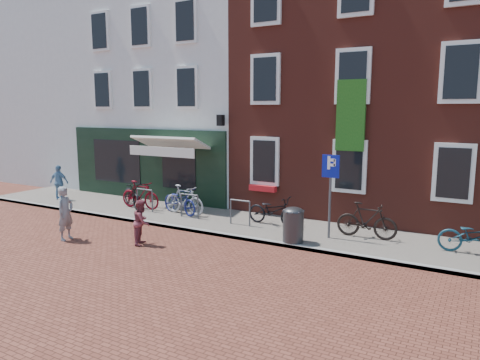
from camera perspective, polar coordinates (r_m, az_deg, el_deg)
The scene contains 17 objects.
ground at distance 13.75m, azimuth -4.30°, elevation -7.00°, with size 80.00×80.00×0.00m, color brown.
sidewalk at distance 14.49m, azimuth 2.33°, elevation -5.93°, with size 24.00×3.00×0.10m, color slate.
building_stucco at distance 21.82m, azimuth -5.18°, elevation 10.88°, with size 8.00×8.00×9.00m, color silver.
building_brick_mid at distance 18.79m, azimuth 13.11°, elevation 12.51°, with size 6.00×8.00×10.00m, color maroon.
filler_left at distance 26.79m, azimuth -18.72°, elevation 10.11°, with size 7.00×8.00×9.00m, color silver.
litter_bin at distance 12.59m, azimuth 6.84°, elevation -5.47°, with size 0.58×0.58×1.07m.
parking_sign at distance 12.93m, azimuth 11.49°, elevation -0.22°, with size 0.50×0.07×2.43m.
woman at distance 13.99m, azimuth -21.46°, elevation -3.98°, with size 0.58×0.38×1.58m, color gray.
boy at distance 12.94m, azimuth -12.46°, elevation -5.27°, with size 0.63×0.49×1.29m, color brown.
cafe_person at distance 19.76m, azimuth -22.14°, elevation -0.28°, with size 0.84×0.35×1.43m, color #6390B3.
bicycle_0 at distance 17.54m, azimuth -13.72°, elevation -1.80°, with size 0.62×1.79×0.94m, color black.
bicycle_1 at distance 17.10m, azimuth -12.66°, elevation -1.86°, with size 0.49×1.73×1.04m, color #640611.
bicycle_2 at distance 16.01m, azimuth -7.72°, elevation -2.65°, with size 0.62×1.79×0.94m, color navy.
bicycle_3 at distance 15.90m, azimuth -7.15°, elevation -2.53°, with size 0.49×1.73×1.04m, color #AFAEB1.
bicycle_4 at distance 14.38m, azimuth 4.25°, elevation -3.93°, with size 0.62×1.79×0.94m, color black.
bicycle_5 at distance 13.41m, azimuth 15.91°, elevation -5.00°, with size 0.49×1.73×1.04m, color black.
bicycle_6 at distance 12.99m, azimuth 27.94°, elevation -6.42°, with size 0.62×1.79×0.94m, color #143A4A.
Camera 1 is at (7.37, -10.97, 3.80)m, focal length 33.31 mm.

